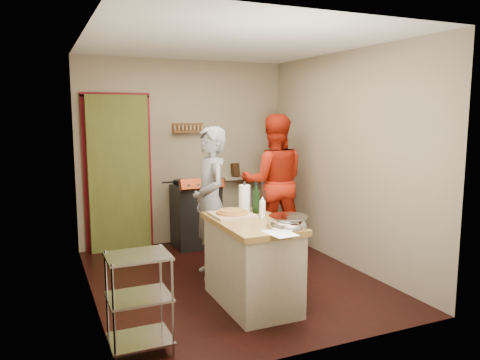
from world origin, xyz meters
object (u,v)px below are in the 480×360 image
stove (196,215)px  wire_shelving (139,298)px  person_red (274,182)px  person_stripe (211,203)px  island (252,260)px

stove → wire_shelving: bearing=-116.9°
stove → person_red: bearing=-28.7°
stove → person_stripe: person_stripe is taller
island → person_red: size_ratio=0.68×
person_red → island: bearing=76.2°
person_red → wire_shelving: bearing=62.5°
stove → island: 2.14m
island → person_stripe: 1.01m
wire_shelving → person_red: (2.28, 2.10, 0.48)m
wire_shelving → stove: bearing=63.1°
wire_shelving → person_red: size_ratio=0.43×
stove → wire_shelving: stove is taller
island → person_red: person_red is taller
island → wire_shelving: bearing=-158.1°
person_stripe → stove: bearing=173.0°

